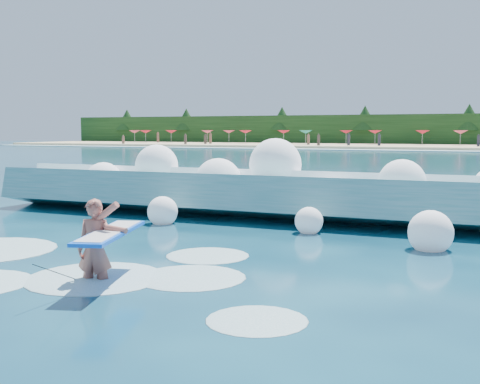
{
  "coord_description": "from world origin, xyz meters",
  "views": [
    {
      "loc": [
        6.8,
        -9.96,
        2.55
      ],
      "look_at": [
        1.5,
        2.0,
        1.2
      ],
      "focal_mm": 45.0,
      "sensor_mm": 36.0,
      "label": 1
    }
  ],
  "objects": [
    {
      "name": "beach",
      "position": [
        0.0,
        78.0,
        0.2
      ],
      "size": [
        140.0,
        20.0,
        0.4
      ],
      "primitive_type": "cube",
      "color": "tan",
      "rests_on": "ground"
    },
    {
      "name": "treeline",
      "position": [
        0.0,
        88.0,
        2.5
      ],
      "size": [
        140.0,
        4.0,
        5.0
      ],
      "primitive_type": "cube",
      "color": "black",
      "rests_on": "ground"
    },
    {
      "name": "wave_spray",
      "position": [
        1.37,
        6.23,
        1.09
      ],
      "size": [
        14.98,
        4.91,
        2.42
      ],
      "color": "white",
      "rests_on": "ground"
    },
    {
      "name": "breaking_wave",
      "position": [
        1.62,
        6.49,
        0.6
      ],
      "size": [
        19.96,
        3.04,
        1.72
      ],
      "color": "teal",
      "rests_on": "ground"
    },
    {
      "name": "beach_umbrellas",
      "position": [
        -0.25,
        80.27,
        2.25
      ],
      "size": [
        112.09,
        6.47,
        0.5
      ],
      "color": "#C63A56",
      "rests_on": "ground"
    },
    {
      "name": "surfer_with_board",
      "position": [
        0.61,
        -1.86,
        0.63
      ],
      "size": [
        1.23,
        2.89,
        1.7
      ],
      "color": "#A2594B",
      "rests_on": "ground"
    },
    {
      "name": "surf_foam",
      "position": [
        -0.87,
        -1.13,
        0.0
      ],
      "size": [
        9.25,
        5.39,
        0.15
      ],
      "color": "silver",
      "rests_on": "ground"
    },
    {
      "name": "wet_band",
      "position": [
        0.0,
        67.0,
        0.04
      ],
      "size": [
        140.0,
        5.0,
        0.08
      ],
      "primitive_type": "cube",
      "color": "silver",
      "rests_on": "ground"
    },
    {
      "name": "rock_cluster",
      "position": [
        -2.67,
        8.04,
        0.39
      ],
      "size": [
        8.03,
        3.09,
        1.22
      ],
      "color": "black",
      "rests_on": "ground"
    },
    {
      "name": "beachgoers",
      "position": [
        0.05,
        74.96,
        1.09
      ],
      "size": [
        105.0,
        14.0,
        1.92
      ],
      "color": "#3F332D",
      "rests_on": "ground"
    },
    {
      "name": "ground",
      "position": [
        0.0,
        0.0,
        0.0
      ],
      "size": [
        200.0,
        200.0,
        0.0
      ],
      "primitive_type": "plane",
      "color": "#082A41",
      "rests_on": "ground"
    }
  ]
}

